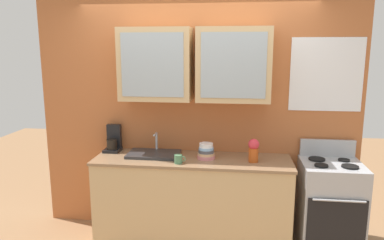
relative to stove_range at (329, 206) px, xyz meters
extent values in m
plane|color=#936B47|center=(-1.40, 0.00, -0.47)|extent=(10.00, 10.00, 0.00)
cube|color=#B76638|center=(-1.40, 0.35, 0.92)|extent=(3.51, 0.10, 2.77)
cube|color=tan|center=(-1.80, 0.14, 1.41)|extent=(0.74, 0.31, 0.75)
cube|color=#9EADB7|center=(-1.80, -0.02, 1.41)|extent=(0.63, 0.01, 0.63)
cube|color=tan|center=(-1.00, 0.14, 1.41)|extent=(0.74, 0.31, 0.75)
cube|color=#9EADB7|center=(-1.00, -0.02, 1.41)|extent=(0.63, 0.01, 0.63)
cube|color=white|center=(-0.05, 0.29, 1.31)|extent=(0.73, 0.01, 0.75)
cube|color=tan|center=(-1.40, 0.00, -0.02)|extent=(2.01, 0.58, 0.89)
cube|color=#8C6B4C|center=(-1.40, 0.00, 0.44)|extent=(2.04, 0.60, 0.03)
cube|color=#ADAFB5|center=(0.00, 0.00, -0.01)|extent=(0.59, 0.55, 0.92)
cube|color=black|center=(0.00, -0.28, -0.08)|extent=(0.54, 0.01, 0.55)
cylinder|color=#ADAFB5|center=(0.00, -0.31, 0.19)|extent=(0.47, 0.02, 0.02)
cube|color=#ADAFB5|center=(0.00, 0.26, 0.54)|extent=(0.56, 0.04, 0.18)
cylinder|color=black|center=(-0.13, -0.10, 0.46)|extent=(0.13, 0.13, 0.02)
cylinder|color=black|center=(0.13, -0.10, 0.46)|extent=(0.16, 0.16, 0.02)
cylinder|color=black|center=(-0.13, 0.10, 0.46)|extent=(0.16, 0.16, 0.02)
cylinder|color=black|center=(0.13, 0.10, 0.46)|extent=(0.11, 0.11, 0.02)
cube|color=#2D2D30|center=(-1.82, 0.05, 0.47)|extent=(0.54, 0.35, 0.03)
cylinder|color=#ADAFB5|center=(-1.82, 0.19, 0.57)|extent=(0.02, 0.02, 0.18)
cylinder|color=#ADAFB5|center=(-1.82, 0.13, 0.66)|extent=(0.02, 0.12, 0.02)
cylinder|color=#D87F84|center=(-1.26, 0.01, 0.47)|extent=(0.19, 0.19, 0.04)
cylinder|color=#E0AD7F|center=(-1.26, 0.01, 0.50)|extent=(0.17, 0.17, 0.04)
cylinder|color=#4C4C54|center=(-1.26, 0.01, 0.53)|extent=(0.16, 0.16, 0.04)
cylinder|color=#8CB7E0|center=(-1.26, 0.01, 0.55)|extent=(0.15, 0.15, 0.04)
cylinder|color=white|center=(-1.26, 0.01, 0.59)|extent=(0.14, 0.14, 0.05)
cylinder|color=#BF4C19|center=(-0.78, -0.04, 0.52)|extent=(0.10, 0.10, 0.14)
sphere|color=#D8333F|center=(-0.78, -0.04, 0.63)|extent=(0.11, 0.11, 0.11)
cylinder|color=#4C7F59|center=(-1.52, -0.18, 0.49)|extent=(0.08, 0.08, 0.09)
torus|color=#4C7F59|center=(-1.47, -0.18, 0.50)|extent=(0.06, 0.01, 0.06)
cube|color=black|center=(-2.31, 0.15, 0.47)|extent=(0.17, 0.20, 0.03)
cylinder|color=black|center=(-2.31, 0.13, 0.54)|extent=(0.11, 0.11, 0.11)
cube|color=black|center=(-2.31, 0.22, 0.61)|extent=(0.15, 0.06, 0.26)
camera|label=1|loc=(-0.95, -3.59, 1.57)|focal=34.10mm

